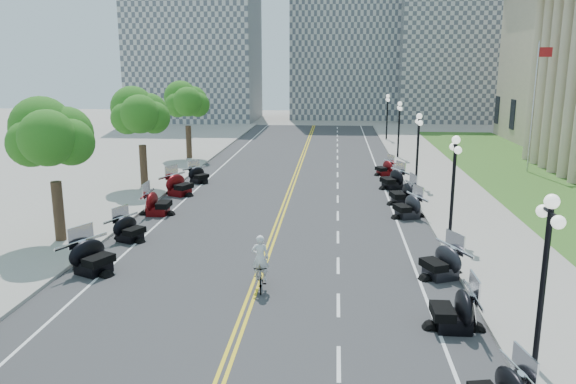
{
  "coord_description": "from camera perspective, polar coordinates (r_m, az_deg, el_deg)",
  "views": [
    {
      "loc": [
        2.98,
        -22.6,
        8.39
      ],
      "look_at": [
        0.63,
        5.08,
        2.0
      ],
      "focal_mm": 35.0,
      "sensor_mm": 36.0,
      "label": 1
    }
  ],
  "objects": [
    {
      "name": "street_lamp_4",
      "position": [
        51.24,
        11.19,
        6.22
      ],
      "size": [
        0.5,
        1.2,
        4.9
      ],
      "primitive_type": null,
      "color": "black",
      "rests_on": "sidewalk_north"
    },
    {
      "name": "motorcycle_s_5",
      "position": [
        24.29,
        -19.23,
        -6.05
      ],
      "size": [
        2.98,
        2.98,
        1.56
      ],
      "primitive_type": null,
      "rotation": [
        0.0,
        0.0,
        1.11
      ],
      "color": "black",
      "rests_on": "road"
    },
    {
      "name": "motorcycle_n_4",
      "position": [
        19.1,
        16.46,
        -11.2
      ],
      "size": [
        2.16,
        2.16,
        1.49
      ],
      "primitive_type": null,
      "rotation": [
        0.0,
        0.0,
        -1.56
      ],
      "color": "black",
      "rests_on": "road"
    },
    {
      "name": "centerline_yellow_a",
      "position": [
        33.8,
        -0.56,
        -1.4
      ],
      "size": [
        0.12,
        90.0,
        0.0
      ],
      "primitive_type": "cube",
      "color": "yellow",
      "rests_on": "road"
    },
    {
      "name": "sidewalk_north",
      "position": [
        34.47,
        17.31,
        -1.6
      ],
      "size": [
        5.0,
        90.0,
        0.15
      ],
      "primitive_type": "cube",
      "color": "#9E9991",
      "rests_on": "ground"
    },
    {
      "name": "motorcycle_s_6",
      "position": [
        28.12,
        -15.81,
        -3.48
      ],
      "size": [
        2.53,
        2.53,
        1.34
      ],
      "primitive_type": null,
      "rotation": [
        0.0,
        0.0,
        1.15
      ],
      "color": "black",
      "rests_on": "road"
    },
    {
      "name": "motorcycle_n_8",
      "position": [
        34.64,
        11.61,
        -0.04
      ],
      "size": [
        2.59,
        2.59,
        1.52
      ],
      "primitive_type": null,
      "rotation": [
        0.0,
        0.0,
        -1.35
      ],
      "color": "black",
      "rests_on": "road"
    },
    {
      "name": "lane_dash_15",
      "position": [
        59.2,
        5.04,
        4.77
      ],
      "size": [
        0.12,
        2.0,
        0.0
      ],
      "primitive_type": "cube",
      "color": "white",
      "rests_on": "road"
    },
    {
      "name": "street_lamp_5",
      "position": [
        63.12,
        10.03,
        7.49
      ],
      "size": [
        0.5,
        1.2,
        4.9
      ],
      "primitive_type": null,
      "color": "black",
      "rests_on": "sidewalk_north"
    },
    {
      "name": "edge_line_north",
      "position": [
        33.83,
        10.51,
        -1.61
      ],
      "size": [
        0.12,
        90.0,
        0.0
      ],
      "primitive_type": "cube",
      "color": "white",
      "rests_on": "road"
    },
    {
      "name": "street_lamp_1",
      "position": [
        16.68,
        24.47,
        -8.58
      ],
      "size": [
        0.5,
        1.2,
        4.9
      ],
      "primitive_type": null,
      "color": "black",
      "rests_on": "sidewalk_north"
    },
    {
      "name": "lane_dash_11",
      "position": [
        43.42,
        5.06,
        1.78
      ],
      "size": [
        0.12,
        2.0,
        0.0
      ],
      "primitive_type": "cube",
      "color": "white",
      "rests_on": "road"
    },
    {
      "name": "distant_block_b",
      "position": [
        90.85,
        5.74,
        17.06
      ],
      "size": [
        16.0,
        12.0,
        30.0
      ],
      "primitive_type": "cube",
      "color": "gray",
      "rests_on": "ground"
    },
    {
      "name": "lane_dash_6",
      "position": [
        24.11,
        5.11,
        -7.44
      ],
      "size": [
        0.12,
        2.0,
        0.0
      ],
      "primitive_type": "cube",
      "color": "white",
      "rests_on": "road"
    },
    {
      "name": "motorcycle_n_9",
      "position": [
        38.9,
        10.56,
        1.4
      ],
      "size": [
        2.81,
        2.81,
        1.5
      ],
      "primitive_type": null,
      "rotation": [
        0.0,
        0.0,
        -1.16
      ],
      "color": "black",
      "rests_on": "road"
    },
    {
      "name": "motorcycle_s_8",
      "position": [
        37.0,
        -10.97,
        0.85
      ],
      "size": [
        2.95,
        2.95,
        1.56
      ],
      "primitive_type": null,
      "rotation": [
        0.0,
        0.0,
        1.15
      ],
      "color": "#590A0C",
      "rests_on": "road"
    },
    {
      "name": "lane_dash_8",
      "position": [
        31.73,
        5.08,
        -2.41
      ],
      "size": [
        0.12,
        2.0,
        0.0
      ],
      "primitive_type": "cube",
      "color": "white",
      "rests_on": "road"
    },
    {
      "name": "lane_dash_7",
      "position": [
        27.89,
        5.1,
        -4.58
      ],
      "size": [
        0.12,
        2.0,
        0.0
      ],
      "primitive_type": "cube",
      "color": "white",
      "rests_on": "road"
    },
    {
      "name": "distant_block_c",
      "position": [
        89.68,
        17.65,
        14.03
      ],
      "size": [
        20.0,
        14.0,
        22.0
      ],
      "primitive_type": "cube",
      "color": "gray",
      "rests_on": "ground"
    },
    {
      "name": "lane_dash_19",
      "position": [
        75.07,
        5.03,
        6.5
      ],
      "size": [
        0.12,
        2.0,
        0.0
      ],
      "primitive_type": "cube",
      "color": "white",
      "rests_on": "road"
    },
    {
      "name": "flagpole",
      "position": [
        47.18,
        23.63,
        7.76
      ],
      "size": [
        1.1,
        0.2,
        10.0
      ],
      "primitive_type": null,
      "color": "silver",
      "rests_on": "ground"
    },
    {
      "name": "tree_2",
      "position": [
        28.06,
        -22.83,
        4.49
      ],
      "size": [
        4.8,
        4.8,
        9.2
      ],
      "primitive_type": null,
      "color": "#235619",
      "rests_on": "sidewalk_south"
    },
    {
      "name": "edge_line_south",
      "position": [
        34.95,
        -10.87,
        -1.16
      ],
      "size": [
        0.12,
        90.0,
        0.0
      ],
      "primitive_type": "cube",
      "color": "white",
      "rests_on": "road"
    },
    {
      "name": "lawn",
      "position": [
        43.92,
        24.06,
        0.87
      ],
      "size": [
        9.0,
        60.0,
        0.1
      ],
      "primitive_type": "cube",
      "color": "#356023",
      "rests_on": "ground"
    },
    {
      "name": "lane_dash_18",
      "position": [
        71.1,
        5.03,
        6.14
      ],
      "size": [
        0.12,
        2.0,
        0.0
      ],
      "primitive_type": "cube",
      "color": "white",
      "rests_on": "road"
    },
    {
      "name": "street_lamp_3",
      "position": [
        39.44,
        13.03,
        4.18
      ],
      "size": [
        0.5,
        1.2,
        4.9
      ],
      "primitive_type": null,
      "color": "black",
      "rests_on": "sidewalk_north"
    },
    {
      "name": "lane_dash_16",
      "position": [
        63.16,
        5.04,
        5.28
      ],
      "size": [
        0.12,
        2.0,
        0.0
      ],
      "primitive_type": "cube",
      "color": "white",
      "rests_on": "road"
    },
    {
      "name": "lane_dash_17",
      "position": [
        67.13,
        5.03,
        5.73
      ],
      "size": [
        0.12,
        2.0,
        0.0
      ],
      "primitive_type": "cube",
      "color": "white",
      "rests_on": "road"
    },
    {
      "name": "bicycle",
      "position": [
        21.48,
        -2.82,
        -8.57
      ],
      "size": [
        0.7,
        1.77,
        1.03
      ],
      "primitive_type": "imported",
      "rotation": [
        0.0,
        0.0,
        0.13
      ],
      "color": "#A51414",
      "rests_on": "road"
    },
    {
      "name": "centerline_yellow_b",
      "position": [
        33.78,
        -0.15,
        -1.41
      ],
      "size": [
        0.12,
        90.0,
        0.0
      ],
      "primitive_type": "cube",
      "color": "yellow",
      "rests_on": "road"
    },
    {
      "name": "lane_dash_9",
      "position": [
        35.6,
        5.07,
        -0.71
      ],
      "size": [
        0.12,
        2.0,
        0.0
      ],
      "primitive_type": "cube",
      "color": "white",
      "rests_on": "road"
    },
    {
      "name": "sidewalk_south",
      "position": [
        36.25,
        -17.13,
        -0.89
      ],
      "size": [
        5.0,
        90.0,
        0.15
      ],
      "primitive_type": "cube",
      "color": "#9E9991",
      "rests_on": "ground"
    },
    {
      "name": "lane_dash_13",
      "position": [
        51.29,
        5.05,
        3.5
      ],
      "size": [
        0.12,
        2.0,
        0.0
      ],
      "primitive_type": "cube",
      "color": "white",
      "rests_on": "road"
    },
    {
      "name": "street_lamp_2",
      "position": [
        27.8,
        16.4,
        0.4
      ],
      "size": [
        0.5,
        1.2,
        4.9
      ],
      "primitive_type": null,
      "color": "black",
      "rests_on": "sidewalk_north"
    },
    {
      "name": "lane_dash_12",
      "position": [
        47.35,
        5.05,
        2.71
      ],
      "size": [
        0.12,
        2.0,
        0.0
      ],
      "primitive_type": "cube",
      "color": "white",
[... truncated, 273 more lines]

